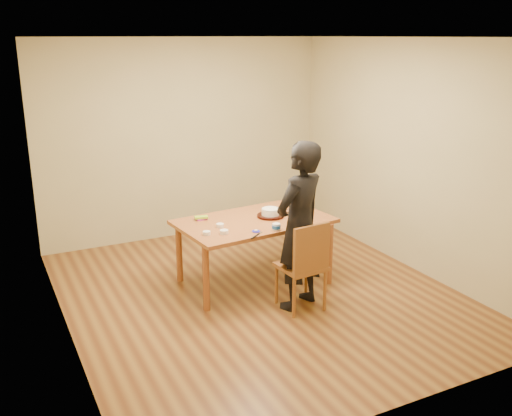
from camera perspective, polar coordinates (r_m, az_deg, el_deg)
name	(u,v)px	position (r m, az deg, el deg)	size (l,w,h in m)	color
room_shell	(245,167)	(6.17, -1.11, 4.08)	(4.00, 4.50, 2.70)	#5B3116
dining_table	(254,221)	(6.35, -0.20, -1.35)	(1.66, 0.99, 0.04)	brown
dining_chair	(301,267)	(5.88, 4.51, -5.86)	(0.42, 0.42, 0.04)	brown
cake_plate	(270,216)	(6.44, 1.46, -0.78)	(0.31, 0.31, 0.02)	#AB1A0B
cake	(271,212)	(6.43, 1.46, -0.41)	(0.20, 0.20, 0.06)	white
frosting_dome	(271,208)	(6.41, 1.46, -0.02)	(0.20, 0.20, 0.03)	white
frosting_tub	(276,227)	(5.99, 2.04, -1.90)	(0.08, 0.08, 0.07)	white
frosting_lid	(256,231)	(5.96, 0.00, -2.34)	(0.09, 0.09, 0.01)	#1B1BB4
frosting_dollop	(256,230)	(5.95, 0.00, -2.23)	(0.04, 0.04, 0.02)	white
ramekin_green	(224,232)	(5.89, -3.21, -2.40)	(0.09, 0.09, 0.04)	white
ramekin_yellow	(220,225)	(6.10, -3.62, -1.75)	(0.08, 0.08, 0.04)	white
ramekin_multi	(207,233)	(5.88, -4.96, -2.51)	(0.08, 0.08, 0.04)	white
candy_box_pink	(202,219)	(6.36, -5.43, -1.10)	(0.12, 0.06, 0.02)	#CC3088
candy_box_green	(201,217)	(6.36, -5.49, -0.92)	(0.15, 0.07, 0.02)	green
spatula	(255,236)	(5.81, -0.06, -2.83)	(0.18, 0.02, 0.01)	black
person	(299,226)	(5.76, 4.37, -1.83)	(0.64, 0.42, 1.75)	black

